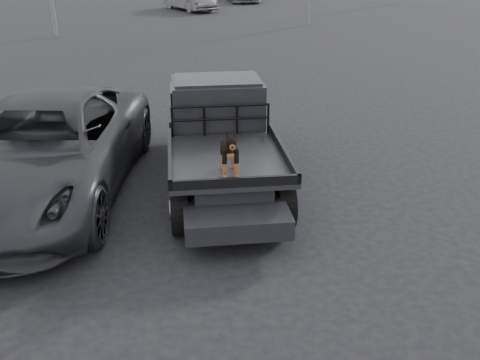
{
  "coord_description": "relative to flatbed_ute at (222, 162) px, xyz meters",
  "views": [
    {
      "loc": [
        -1.37,
        -7.04,
        4.19
      ],
      "look_at": [
        -0.53,
        -0.31,
        1.15
      ],
      "focal_mm": 40.0,
      "sensor_mm": 36.0,
      "label": 1
    }
  ],
  "objects": [
    {
      "name": "ute_cab",
      "position": [
        0.0,
        0.95,
        0.9
      ],
      "size": [
        1.72,
        1.3,
        0.88
      ],
      "primitive_type": null,
      "color": "black",
      "rests_on": "flatbed_ute"
    },
    {
      "name": "dog",
      "position": [
        -0.03,
        -1.58,
        0.83
      ],
      "size": [
        0.32,
        0.6,
        0.74
      ],
      "primitive_type": null,
      "color": "black",
      "rests_on": "flatbed_ute"
    },
    {
      "name": "headache_rack",
      "position": [
        0.0,
        0.2,
        0.74
      ],
      "size": [
        1.8,
        0.08,
        0.55
      ],
      "primitive_type": null,
      "color": "black",
      "rests_on": "flatbed_ute"
    },
    {
      "name": "flatbed_ute",
      "position": [
        0.0,
        0.0,
        0.0
      ],
      "size": [
        2.0,
        5.4,
        0.92
      ],
      "primitive_type": null,
      "color": "black",
      "rests_on": "ground"
    },
    {
      "name": "parked_suv",
      "position": [
        -3.14,
        -0.03,
        0.41
      ],
      "size": [
        3.68,
        6.57,
        1.74
      ],
      "primitive_type": "imported",
      "rotation": [
        0.0,
        0.0,
        -0.13
      ],
      "color": "#2B2B2F",
      "rests_on": "ground"
    },
    {
      "name": "ground",
      "position": [
        0.56,
        -2.08,
        -0.46
      ],
      "size": [
        120.0,
        120.0,
        0.0
      ],
      "primitive_type": "plane",
      "color": "black",
      "rests_on": "ground"
    }
  ]
}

